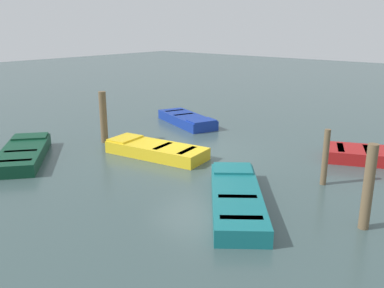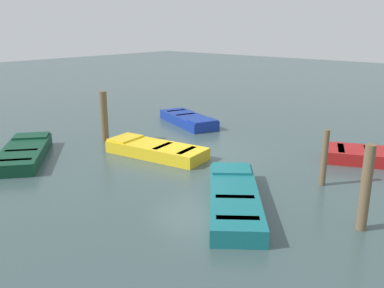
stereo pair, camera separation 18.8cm
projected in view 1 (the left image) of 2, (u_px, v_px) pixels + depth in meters
name	position (u px, v px, depth m)	size (l,w,h in m)	color
ground_plane	(192.00, 154.00, 14.30)	(80.00, 80.00, 0.00)	#384C4C
rowboat_yellow	(156.00, 150.00, 14.02)	(3.65, 1.77, 0.46)	gold
rowboat_teal	(236.00, 198.00, 10.16)	(3.42, 3.90, 0.46)	#14666B
rowboat_dark_green	(23.00, 153.00, 13.62)	(3.64, 3.29, 0.46)	#0C3823
rowboat_red	(375.00, 155.00, 13.43)	(3.31, 2.51, 0.46)	maroon
rowboat_blue	(187.00, 119.00, 18.45)	(3.65, 2.37, 0.46)	navy
mooring_piling_center	(368.00, 187.00, 8.83)	(0.23, 0.23, 1.93)	brown
mooring_piling_mid_left	(325.00, 157.00, 11.36)	(0.17, 0.17, 1.59)	brown
mooring_piling_near_left	(103.00, 117.00, 15.45)	(0.27, 0.27, 1.93)	brown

